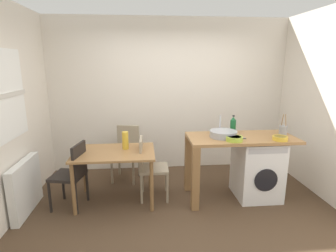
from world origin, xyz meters
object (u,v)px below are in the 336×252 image
object	(u,v)px
washing_machine	(257,169)
bottle_tall_green	(233,125)
mixing_bowl	(234,138)
colander	(280,138)
utensil_crock	(283,130)
chair_person_seat	(73,172)
chair_opposite	(149,165)
vase	(125,140)
chair_spare_by_wall	(127,150)
dining_table	(115,158)

from	to	relation	value
washing_machine	bottle_tall_green	size ratio (longest dim) A/B	3.29
mixing_bowl	colander	bearing A→B (deg)	-1.84
utensil_crock	colander	size ratio (longest dim) A/B	1.50
colander	washing_machine	bearing A→B (deg)	130.74
chair_person_seat	mixing_bowl	world-z (taller)	mixing_bowl
chair_opposite	vase	size ratio (longest dim) A/B	3.60
chair_spare_by_wall	chair_opposite	bearing A→B (deg)	130.80
bottle_tall_green	colander	world-z (taller)	bottle_tall_green
bottle_tall_green	utensil_crock	bearing A→B (deg)	-15.07
mixing_bowl	bottle_tall_green	bearing A→B (deg)	74.11
chair_person_seat	chair_spare_by_wall	distance (m)	1.11
bottle_tall_green	chair_opposite	bearing A→B (deg)	-173.96
colander	mixing_bowl	bearing A→B (deg)	178.16
chair_spare_by_wall	vase	size ratio (longest dim) A/B	3.60
colander	chair_opposite	bearing A→B (deg)	169.63
chair_opposite	utensil_crock	xyz separation A→B (m)	(1.93, -0.05, 0.48)
chair_person_seat	washing_machine	world-z (taller)	chair_person_seat
utensil_crock	colander	bearing A→B (deg)	-123.70
chair_spare_by_wall	mixing_bowl	distance (m)	1.86
mixing_bowl	vase	distance (m)	1.50
chair_spare_by_wall	bottle_tall_green	distance (m)	1.79
colander	vase	xyz separation A→B (m)	(-2.08, 0.37, -0.09)
dining_table	utensil_crock	size ratio (longest dim) A/B	3.67
chair_opposite	utensil_crock	world-z (taller)	utensil_crock
mixing_bowl	utensil_crock	size ratio (longest dim) A/B	0.74
bottle_tall_green	mixing_bowl	distance (m)	0.46
dining_table	washing_machine	bearing A→B (deg)	-1.41
chair_opposite	mixing_bowl	bearing A→B (deg)	77.07
washing_machine	colander	world-z (taller)	colander
mixing_bowl	utensil_crock	bearing A→B (deg)	17.30
chair_person_seat	bottle_tall_green	distance (m)	2.36
bottle_tall_green	colander	size ratio (longest dim) A/B	1.31
chair_person_seat	chair_opposite	world-z (taller)	same
utensil_crock	vase	xyz separation A→B (m)	(-2.26, 0.10, -0.12)
chair_opposite	utensil_crock	distance (m)	1.99
dining_table	chair_opposite	size ratio (longest dim) A/B	1.22
bottle_tall_green	chair_spare_by_wall	bearing A→B (deg)	159.96
dining_table	vase	world-z (taller)	vase
dining_table	chair_opposite	world-z (taller)	chair_opposite
utensil_crock	mixing_bowl	bearing A→B (deg)	-162.70
dining_table	colander	bearing A→B (deg)	-6.86
chair_person_seat	chair_spare_by_wall	world-z (taller)	same
mixing_bowl	vase	xyz separation A→B (m)	(-1.45, 0.35, -0.09)
chair_person_seat	chair_spare_by_wall	size ratio (longest dim) A/B	1.00
colander	vase	size ratio (longest dim) A/B	0.80
chair_opposite	bottle_tall_green	distance (m)	1.37
chair_opposite	vase	world-z (taller)	vase
bottle_tall_green	vase	xyz separation A→B (m)	(-1.58, -0.09, -0.17)
chair_person_seat	mixing_bowl	xyz separation A→B (m)	(2.15, -0.13, 0.45)
chair_opposite	mixing_bowl	size ratio (longest dim) A/B	4.04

